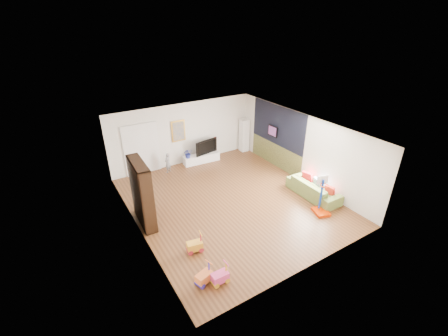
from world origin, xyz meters
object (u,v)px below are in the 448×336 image
media_console (201,158)px  bookshelf (142,194)px  basketball_hoop (324,196)px  sofa (313,189)px

media_console → bookshelf: bearing=-137.0°
media_console → bookshelf: (-3.58, -2.95, 0.86)m
bookshelf → media_console: bearing=42.0°
basketball_hoop → media_console: bearing=123.7°
bookshelf → sofa: size_ratio=1.01×
bookshelf → basketball_hoop: 5.81m
basketball_hoop → sofa: bearing=76.1°
media_console → sofa: size_ratio=0.79×
media_console → basketball_hoop: bearing=-70.7°
media_console → sofa: bearing=-61.8°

